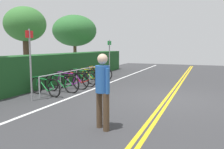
{
  "coord_description": "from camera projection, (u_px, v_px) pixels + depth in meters",
  "views": [
    {
      "loc": [
        -8.37,
        -1.17,
        1.87
      ],
      "look_at": [
        0.99,
        2.57,
        0.64
      ],
      "focal_mm": 37.52,
      "sensor_mm": 36.0,
      "label": 1
    }
  ],
  "objects": [
    {
      "name": "centre_line_yellow_outer",
      "position": [
        166.0,
        98.0,
        8.4
      ],
      "size": [
        29.36,
        0.1,
        0.0
      ],
      "primitive_type": "cube",
      "color": "gold",
      "rests_on": "ground_plane"
    },
    {
      "name": "tree_far_right",
      "position": [
        75.0,
        31.0,
        17.26
      ],
      "size": [
        3.23,
        3.23,
        4.14
      ],
      "color": "brown",
      "rests_on": "ground_plane"
    },
    {
      "name": "sign_post_far",
      "position": [
        109.0,
        55.0,
        14.0
      ],
      "size": [
        0.36,
        0.1,
        2.23
      ],
      "color": "gray",
      "rests_on": "ground_plane"
    },
    {
      "name": "sign_post_near",
      "position": [
        30.0,
        58.0,
        7.86
      ],
      "size": [
        0.36,
        0.06,
        2.44
      ],
      "color": "gray",
      "rests_on": "ground_plane"
    },
    {
      "name": "hedge_backdrop",
      "position": [
        64.0,
        67.0,
        12.81
      ],
      "size": [
        14.27,
        1.21,
        1.47
      ],
      "primitive_type": "cube",
      "color": "#1C4C21",
      "rests_on": "ground_plane"
    },
    {
      "name": "bicycle_3",
      "position": [
        78.0,
        79.0,
        10.85
      ],
      "size": [
        0.46,
        1.76,
        0.72
      ],
      "color": "black",
      "rests_on": "ground_plane"
    },
    {
      "name": "ground_plane",
      "position": [
        168.0,
        99.0,
        8.37
      ],
      "size": [
        32.63,
        13.55,
        0.05
      ],
      "primitive_type": "cube",
      "color": "#353538"
    },
    {
      "name": "bicycle_2",
      "position": [
        69.0,
        81.0,
        10.22
      ],
      "size": [
        0.46,
        1.86,
        0.79
      ],
      "color": "black",
      "rests_on": "ground_plane"
    },
    {
      "name": "bike_rack",
      "position": [
        77.0,
        74.0,
        10.83
      ],
      "size": [
        5.32,
        0.05,
        0.79
      ],
      "color": "#9EA0A5",
      "rests_on": "ground_plane"
    },
    {
      "name": "bicycle_1",
      "position": [
        61.0,
        83.0,
        9.54
      ],
      "size": [
        0.46,
        1.76,
        0.76
      ],
      "color": "black",
      "rests_on": "ground_plane"
    },
    {
      "name": "bicycle_4",
      "position": [
        83.0,
        77.0,
        11.56
      ],
      "size": [
        0.46,
        1.82,
        0.78
      ],
      "color": "black",
      "rests_on": "ground_plane"
    },
    {
      "name": "centre_line_yellow_inner",
      "position": [
        171.0,
        99.0,
        8.34
      ],
      "size": [
        29.36,
        0.1,
        0.0
      ],
      "primitive_type": "cube",
      "color": "gold",
      "rests_on": "ground_plane"
    },
    {
      "name": "bike_lane_stripe_white",
      "position": [
        86.0,
        92.0,
        9.6
      ],
      "size": [
        29.36,
        0.12,
        0.0
      ],
      "primitive_type": "cube",
      "color": "white",
      "rests_on": "ground_plane"
    },
    {
      "name": "tree_mid",
      "position": [
        25.0,
        25.0,
        12.86
      ],
      "size": [
        2.27,
        2.27,
        4.02
      ],
      "color": "#473323",
      "rests_on": "ground_plane"
    },
    {
      "name": "pedestrian",
      "position": [
        103.0,
        86.0,
        5.18
      ],
      "size": [
        0.32,
        0.42,
        1.7
      ],
      "color": "#4C3826",
      "rests_on": "ground_plane"
    },
    {
      "name": "bicycle_6",
      "position": [
        97.0,
        74.0,
        12.83
      ],
      "size": [
        0.46,
        1.75,
        0.79
      ],
      "color": "black",
      "rests_on": "ground_plane"
    },
    {
      "name": "bicycle_5",
      "position": [
        90.0,
        75.0,
        12.25
      ],
      "size": [
        0.49,
        1.79,
        0.73
      ],
      "color": "black",
      "rests_on": "ground_plane"
    },
    {
      "name": "bicycle_0",
      "position": [
        45.0,
        87.0,
        8.89
      ],
      "size": [
        0.58,
        1.72,
        0.73
      ],
      "color": "black",
      "rests_on": "ground_plane"
    }
  ]
}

